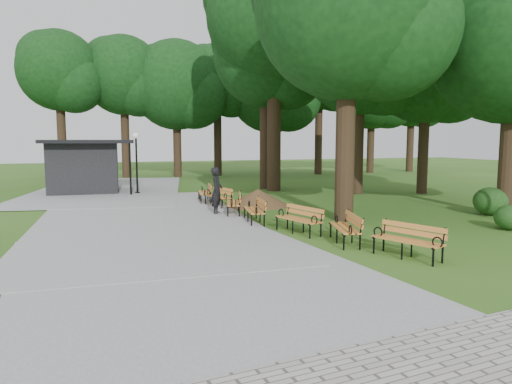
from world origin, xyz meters
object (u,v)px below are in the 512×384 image
object	(u,v)px
kiosk	(84,166)
bench_1	(345,228)
person	(217,191)
bench_4	(233,203)
bench_3	(254,210)
lamp_post	(136,150)
bench_5	(218,197)
dirt_mound	(258,198)
lawn_tree_0	(348,7)
bench_6	(204,193)
bench_2	(298,220)
lawn_tree_5	(427,65)
bench_0	(407,241)
lawn_tree_1	(360,54)
lawn_tree_4	(266,57)

from	to	relation	value
kiosk	bench_1	distance (m)	17.64
person	bench_1	xyz separation A→B (m)	(2.19, -6.26, -0.50)
bench_4	bench_3	bearing A→B (deg)	20.17
lamp_post	bench_5	size ratio (longest dim) A/B	1.75
dirt_mound	lawn_tree_0	distance (m)	8.64
dirt_mound	person	bearing A→B (deg)	-145.73
bench_3	bench_6	size ratio (longest dim) A/B	1.00
bench_3	bench_4	world-z (taller)	same
bench_2	bench_6	world-z (taller)	same
kiosk	lawn_tree_5	bearing A→B (deg)	-16.99
dirt_mound	bench_2	xyz separation A→B (m)	(-0.74, -6.06, 0.05)
kiosk	bench_2	bearing A→B (deg)	-62.02
lawn_tree_5	bench_0	bearing A→B (deg)	-129.72
kiosk	bench_0	xyz separation A→B (m)	(8.01, -17.98, -1.04)
bench_3	lawn_tree_1	bearing A→B (deg)	138.26
bench_0	lawn_tree_1	size ratio (longest dim) A/B	0.18
lawn_tree_1	lawn_tree_0	bearing A→B (deg)	-124.20
bench_1	bench_6	xyz separation A→B (m)	(-1.87, 10.00, 0.00)
bench_0	bench_6	bearing A→B (deg)	169.79
kiosk	lamp_post	size ratio (longest dim) A/B	1.42
bench_5	lawn_tree_5	distance (m)	13.65
dirt_mound	bench_4	bearing A→B (deg)	-133.62
lamp_post	bench_1	size ratio (longest dim) A/B	1.75
bench_1	bench_3	size ratio (longest dim) A/B	1.00
kiosk	bench_1	world-z (taller)	kiosk
bench_6	lawn_tree_4	xyz separation A→B (m)	(4.88, 4.84, 7.40)
lamp_post	lawn_tree_1	bearing A→B (deg)	-18.64
lamp_post	lawn_tree_1	size ratio (longest dim) A/B	0.31
person	lawn_tree_0	size ratio (longest dim) A/B	0.17
bench_0	lawn_tree_4	bearing A→B (deg)	149.96
lamp_post	bench_4	xyz separation A→B (m)	(3.08, -8.39, -1.94)
bench_6	lawn_tree_0	xyz separation A→B (m)	(3.77, -6.58, 7.16)
person	bench_0	world-z (taller)	person
lamp_post	bench_2	size ratio (longest dim) A/B	1.75
bench_2	lawn_tree_1	xyz separation A→B (m)	(7.47, 8.88, 7.07)
bench_2	bench_6	distance (m)	8.34
kiosk	person	bearing A→B (deg)	-59.13
bench_3	bench_2	bearing A→B (deg)	26.90
lawn_tree_0	bench_3	bearing A→B (deg)	169.87
dirt_mound	bench_5	size ratio (longest dim) A/B	1.30
kiosk	bench_0	world-z (taller)	kiosk
lawn_tree_0	bench_1	bearing A→B (deg)	-119.09
bench_2	lawn_tree_4	xyz separation A→B (m)	(3.68, 13.09, 7.40)
lawn_tree_1	bench_3	bearing A→B (deg)	-141.05
bench_5	bench_0	bearing A→B (deg)	-0.26
lawn_tree_4	lawn_tree_5	size ratio (longest dim) A/B	1.09
bench_0	lawn_tree_0	bearing A→B (deg)	144.77
kiosk	bench_5	xyz separation A→B (m)	(5.74, -7.68, -1.04)
lawn_tree_1	bench_2	bearing A→B (deg)	-130.09
bench_6	person	bearing A→B (deg)	3.29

